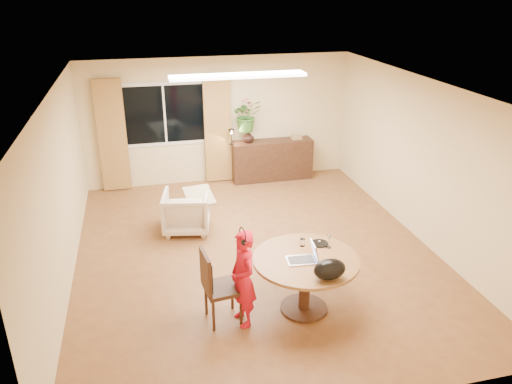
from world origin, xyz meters
TOP-DOWN VIEW (x-y plane):
  - floor at (0.00, 0.00)m, footprint 6.50×6.50m
  - ceiling at (0.00, 0.00)m, footprint 6.50×6.50m
  - wall_back at (0.00, 3.25)m, footprint 5.50×0.00m
  - wall_left at (-2.75, 0.00)m, footprint 0.00×6.50m
  - wall_right at (2.75, 0.00)m, footprint 0.00×6.50m
  - window at (-1.10, 3.23)m, footprint 1.70×0.03m
  - curtain_left at (-2.15, 3.15)m, footprint 0.55×0.08m
  - curtain_right at (-0.05, 3.15)m, footprint 0.55×0.08m
  - ceiling_panel at (0.00, 1.20)m, footprint 2.20×0.35m
  - dining_table at (0.27, -1.58)m, footprint 1.34×1.34m
  - dining_chair at (-0.79, -1.55)m, footprint 0.52×0.49m
  - child at (-0.56, -1.65)m, footprint 0.52×0.39m
  - laptop at (0.19, -1.63)m, footprint 0.40×0.28m
  - tumbler at (0.32, -1.27)m, footprint 0.09×0.09m
  - wine_glass at (0.64, -1.40)m, footprint 0.07×0.07m
  - pot_lid at (0.56, -1.28)m, footprint 0.29×0.29m
  - handbag at (0.38, -2.09)m, footprint 0.39×0.23m
  - armchair at (-0.97, 1.02)m, footprint 0.89×0.91m
  - throw at (-0.75, 0.97)m, footprint 0.52×0.61m
  - sideboard at (1.08, 3.01)m, footprint 1.71×0.42m
  - vase at (0.57, 3.01)m, footprint 0.28×0.28m
  - bouquet at (0.53, 3.01)m, footprint 0.62×0.54m
  - book_stack at (1.62, 3.01)m, footprint 0.23×0.18m
  - desk_lamp at (0.20, 2.96)m, footprint 0.17×0.17m

SIDE VIEW (x-z plane):
  - floor at x=0.00m, z-range 0.00..0.00m
  - armchair at x=-0.97m, z-range 0.00..0.71m
  - sideboard at x=1.08m, z-range 0.00..0.86m
  - dining_chair at x=-0.79m, z-range 0.00..0.99m
  - dining_table at x=0.27m, z-range 0.22..0.98m
  - child at x=-0.56m, z-range 0.00..1.27m
  - throw at x=-0.75m, z-range 0.71..0.74m
  - pot_lid at x=0.56m, z-range 0.77..0.80m
  - tumbler at x=0.32m, z-range 0.77..0.87m
  - wine_glass at x=0.64m, z-range 0.77..0.95m
  - laptop at x=0.19m, z-range 0.77..1.02m
  - handbag at x=0.38m, z-range 0.77..1.02m
  - book_stack at x=1.62m, z-range 0.86..0.94m
  - vase at x=0.57m, z-range 0.86..1.11m
  - desk_lamp at x=0.20m, z-range 0.86..1.20m
  - curtain_left at x=-2.15m, z-range 0.02..2.27m
  - curtain_right at x=-0.05m, z-range 0.02..2.27m
  - wall_back at x=0.00m, z-range -1.45..4.05m
  - wall_left at x=-2.75m, z-range -1.95..4.55m
  - wall_right at x=2.75m, z-range -1.95..4.55m
  - bouquet at x=0.53m, z-range 1.11..1.77m
  - window at x=-1.10m, z-range 0.85..2.15m
  - ceiling_panel at x=0.00m, z-range 2.54..2.59m
  - ceiling at x=0.00m, z-range 2.60..2.60m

